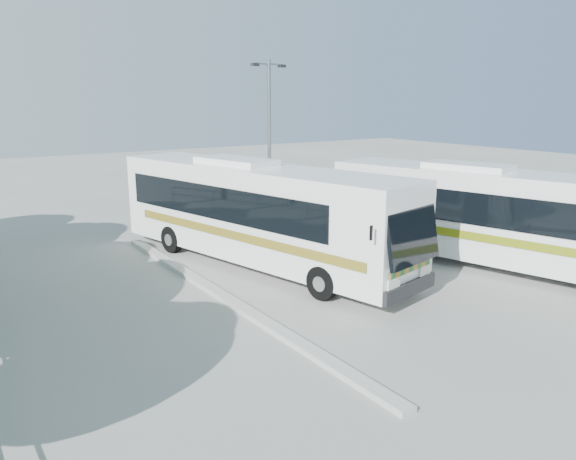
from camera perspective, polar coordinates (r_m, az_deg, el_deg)
ground at (r=17.26m, az=3.24°, el=-7.34°), size 100.00×100.00×0.00m
kerb_divider at (r=17.69m, az=-6.72°, el=-6.64°), size 0.40×16.00×0.15m
coach_main at (r=20.57m, az=-3.16°, el=1.89°), size 5.50×13.46×3.67m
coach_adjacent at (r=21.72m, az=20.02°, el=1.46°), size 5.66×12.84×3.50m
lamppost at (r=23.19m, az=-1.90°, el=8.59°), size 1.83×0.59×7.55m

